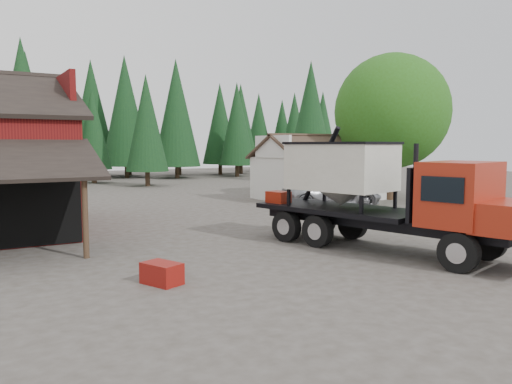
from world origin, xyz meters
TOP-DOWN VIEW (x-y plane):
  - ground at (0.00, 0.00)m, footprint 120.00×120.00m
  - farmhouse at (13.00, 13.00)m, footprint 8.60×6.42m
  - deciduous_tree at (17.01, 9.97)m, footprint 8.00×8.00m
  - conifer_backdrop at (0.00, 42.00)m, footprint 76.00×16.00m
  - near_pine_b at (6.00, 30.00)m, footprint 3.96×3.96m
  - near_pine_c at (22.00, 26.00)m, footprint 4.84×4.84m
  - near_pine_d at (-4.00, 34.00)m, footprint 5.28×5.28m
  - feed_truck at (4.00, -2.13)m, footprint 5.20×10.59m
  - silver_car at (10.81, 8.86)m, footprint 6.70×4.71m
  - equip_box at (-4.50, -2.28)m, footprint 1.06×1.28m

SIDE VIEW (x-z plane):
  - ground at x=0.00m, z-range 0.00..0.00m
  - conifer_backdrop at x=0.00m, z-range -8.00..8.00m
  - equip_box at x=-4.50m, z-range 0.00..0.60m
  - silver_car at x=10.81m, z-range 0.00..1.70m
  - farmhouse at x=13.00m, z-range -0.66..3.99m
  - feed_truck at x=4.00m, z-range -0.15..4.47m
  - near_pine_b at x=6.00m, z-range 0.69..11.09m
  - deciduous_tree at x=17.01m, z-range 0.81..11.01m
  - near_pine_c at x=22.00m, z-range 0.69..13.09m
  - near_pine_d at x=-4.00m, z-range 0.69..14.09m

